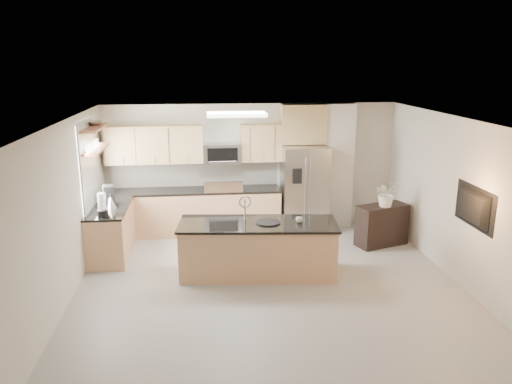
{
  "coord_description": "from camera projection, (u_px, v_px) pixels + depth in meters",
  "views": [
    {
      "loc": [
        -0.98,
        -6.88,
        3.45
      ],
      "look_at": [
        -0.1,
        1.3,
        1.27
      ],
      "focal_mm": 35.0,
      "sensor_mm": 36.0,
      "label": 1
    }
  ],
  "objects": [
    {
      "name": "range",
      "position": [
        223.0,
        210.0,
        10.22
      ],
      "size": [
        0.76,
        0.64,
        1.14
      ],
      "color": "black",
      "rests_on": "floor"
    },
    {
      "name": "window",
      "position": [
        88.0,
        167.0,
        8.65
      ],
      "size": [
        0.04,
        1.15,
        1.65
      ],
      "color": "white",
      "rests_on": "wall_left"
    },
    {
      "name": "television",
      "position": [
        469.0,
        207.0,
        7.36
      ],
      "size": [
        0.14,
        1.08,
        0.62
      ],
      "primitive_type": "imported",
      "rotation": [
        0.0,
        0.0,
        1.57
      ],
      "color": "black",
      "rests_on": "wall_right"
    },
    {
      "name": "flower_vase",
      "position": [
        387.0,
        187.0,
        9.27
      ],
      "size": [
        0.77,
        0.7,
        0.76
      ],
      "primitive_type": "imported",
      "rotation": [
        0.0,
        0.0,
        0.17
      ],
      "color": "white",
      "rests_on": "credenza"
    },
    {
      "name": "refrigerator",
      "position": [
        304.0,
        189.0,
        10.24
      ],
      "size": [
        0.92,
        0.78,
        1.78
      ],
      "color": "#A7A7AA",
      "rests_on": "floor"
    },
    {
      "name": "ceiling",
      "position": [
        273.0,
        123.0,
        6.93
      ],
      "size": [
        6.0,
        6.5,
        0.02
      ],
      "primitive_type": "cube",
      "color": "silver",
      "rests_on": "wall_back"
    },
    {
      "name": "wall_back",
      "position": [
        251.0,
        167.0,
        10.39
      ],
      "size": [
        6.0,
        0.02,
        2.6
      ],
      "primitive_type": "cube",
      "color": "beige",
      "rests_on": "floor"
    },
    {
      "name": "wall_front",
      "position": [
        326.0,
        327.0,
        4.14
      ],
      "size": [
        6.0,
        0.02,
        2.6
      ],
      "primitive_type": "cube",
      "color": "beige",
      "rests_on": "floor"
    },
    {
      "name": "coffee_maker",
      "position": [
        109.0,
        196.0,
        8.97
      ],
      "size": [
        0.23,
        0.26,
        0.35
      ],
      "color": "black",
      "rests_on": "left_counter"
    },
    {
      "name": "credenza",
      "position": [
        382.0,
        225.0,
        9.54
      ],
      "size": [
        1.07,
        0.71,
        0.79
      ],
      "primitive_type": "cube",
      "rotation": [
        0.0,
        0.0,
        0.33
      ],
      "color": "black",
      "rests_on": "floor"
    },
    {
      "name": "shelf_upper",
      "position": [
        93.0,
        128.0,
        8.58
      ],
      "size": [
        0.3,
        1.2,
        0.04
      ],
      "primitive_type": "cube",
      "color": "brown",
      "rests_on": "wall_left"
    },
    {
      "name": "ceiling_fixture",
      "position": [
        237.0,
        114.0,
        8.44
      ],
      "size": [
        1.0,
        0.5,
        0.06
      ],
      "primitive_type": "cube",
      "color": "white",
      "rests_on": "ceiling"
    },
    {
      "name": "back_counter",
      "position": [
        193.0,
        211.0,
        10.17
      ],
      "size": [
        3.55,
        0.66,
        1.44
      ],
      "color": "tan",
      "rests_on": "floor"
    },
    {
      "name": "microwave",
      "position": [
        222.0,
        153.0,
        10.05
      ],
      "size": [
        0.76,
        0.4,
        0.4
      ],
      "color": "#A7A7AA",
      "rests_on": "upper_cabinets"
    },
    {
      "name": "upper_cabinets",
      "position": [
        187.0,
        144.0,
        9.96
      ],
      "size": [
        3.5,
        0.33,
        0.75
      ],
      "color": "tan",
      "rests_on": "wall_back"
    },
    {
      "name": "partition_column",
      "position": [
        338.0,
        166.0,
        10.43
      ],
      "size": [
        0.6,
        0.3,
        2.6
      ],
      "primitive_type": "cube",
      "color": "beige",
      "rests_on": "floor"
    },
    {
      "name": "kettle",
      "position": [
        111.0,
        202.0,
        8.79
      ],
      "size": [
        0.2,
        0.2,
        0.24
      ],
      "color": "#A7A7AA",
      "rests_on": "left_counter"
    },
    {
      "name": "wall_left",
      "position": [
        60.0,
        219.0,
        6.96
      ],
      "size": [
        0.02,
        6.5,
        2.6
      ],
      "primitive_type": "cube",
      "color": "beige",
      "rests_on": "floor"
    },
    {
      "name": "bowl",
      "position": [
        96.0,
        123.0,
        8.77
      ],
      "size": [
        0.49,
        0.49,
        0.09
      ],
      "primitive_type": "imported",
      "rotation": [
        0.0,
        0.0,
        0.38
      ],
      "color": "#A7A7AA",
      "rests_on": "shelf_upper"
    },
    {
      "name": "island",
      "position": [
        258.0,
        248.0,
        8.21
      ],
      "size": [
        2.65,
        1.18,
        1.31
      ],
      "rotation": [
        0.0,
        0.0,
        -0.1
      ],
      "color": "tan",
      "rests_on": "floor"
    },
    {
      "name": "cup",
      "position": [
        299.0,
        220.0,
        8.11
      ],
      "size": [
        0.12,
        0.12,
        0.09
      ],
      "primitive_type": "imported",
      "rotation": [
        0.0,
        0.0,
        -0.05
      ],
      "color": "silver",
      "rests_on": "island"
    },
    {
      "name": "left_counter",
      "position": [
        111.0,
        231.0,
        8.98
      ],
      "size": [
        0.66,
        1.5,
        0.92
      ],
      "color": "tan",
      "rests_on": "floor"
    },
    {
      "name": "floor",
      "position": [
        272.0,
        294.0,
        7.6
      ],
      "size": [
        6.5,
        6.5,
        0.0
      ],
      "primitive_type": "plane",
      "color": "#A8A5A0",
      "rests_on": "ground"
    },
    {
      "name": "platter",
      "position": [
        268.0,
        222.0,
        8.09
      ],
      "size": [
        0.49,
        0.49,
        0.02
      ],
      "primitive_type": "cylinder",
      "rotation": [
        0.0,
        0.0,
        0.29
      ],
      "color": "black",
      "rests_on": "island"
    },
    {
      "name": "wall_right",
      "position": [
        468.0,
        206.0,
        7.58
      ],
      "size": [
        0.02,
        6.5,
        2.6
      ],
      "primitive_type": "cube",
      "color": "beige",
      "rests_on": "floor"
    },
    {
      "name": "blender",
      "position": [
        102.0,
        207.0,
        8.28
      ],
      "size": [
        0.18,
        0.18,
        0.41
      ],
      "color": "black",
      "rests_on": "left_counter"
    },
    {
      "name": "shelf_lower",
      "position": [
        95.0,
        149.0,
        8.68
      ],
      "size": [
        0.3,
        1.2,
        0.04
      ],
      "primitive_type": "cube",
      "color": "brown",
      "rests_on": "wall_left"
    }
  ]
}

